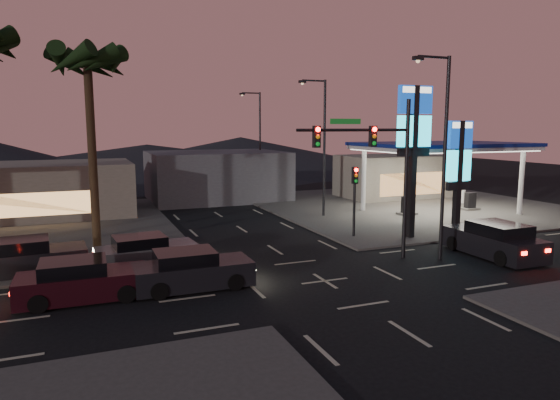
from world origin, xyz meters
name	(u,v)px	position (x,y,z in m)	size (l,w,h in m)	color
ground	(325,281)	(0.00, 0.00, 0.00)	(140.00, 140.00, 0.00)	black
corner_lot_ne	(408,205)	(16.00, 16.00, 0.06)	(24.00, 24.00, 0.12)	#47443F
gas_station	(442,148)	(16.00, 12.00, 5.08)	(12.20, 8.20, 5.47)	silver
convenience_store	(394,176)	(18.00, 21.00, 2.00)	(10.00, 6.00, 4.00)	#726B5B
pylon_sign_tall	(414,131)	(8.50, 5.50, 6.39)	(2.20, 0.35, 9.00)	black
pylon_sign_short	(459,161)	(11.00, 4.50, 4.66)	(1.60, 0.35, 7.00)	black
traffic_signal_mast	(377,156)	(3.76, 1.99, 5.23)	(6.10, 0.39, 8.00)	black
pedestal_signal	(355,190)	(5.50, 6.98, 2.92)	(0.32, 0.39, 4.30)	black
streetlight_near	(442,146)	(6.79, 1.00, 5.72)	(2.14, 0.25, 10.00)	black
streetlight_mid	(322,140)	(6.79, 14.00, 5.72)	(2.14, 0.25, 10.00)	black
streetlight_far	(258,137)	(6.79, 28.00, 5.72)	(2.14, 0.25, 10.00)	black
palm_a	(88,73)	(-9.00, 9.50, 9.43)	(4.41, 4.41, 10.86)	black
building_far_west	(17,191)	(-14.00, 22.00, 2.00)	(16.00, 8.00, 4.00)	#726B5B
building_far_mid	(216,176)	(2.00, 26.00, 2.20)	(12.00, 9.00, 4.40)	#4C4C51
hill_right	(241,152)	(15.00, 60.00, 2.50)	(50.00, 50.00, 5.00)	black
hill_center	(147,158)	(0.00, 60.00, 2.00)	(60.00, 60.00, 4.00)	black
car_lane_a_front	(191,271)	(-5.57, 1.21, 0.75)	(4.98, 2.12, 1.61)	black
car_lane_a_mid	(81,281)	(-9.83, 1.38, 0.75)	(4.98, 2.17, 1.61)	black
car_lane_b_front	(145,253)	(-6.98, 5.09, 0.72)	(4.92, 2.38, 1.56)	slate
car_lane_b_mid	(26,258)	(-12.12, 5.90, 0.77)	(5.21, 2.44, 1.66)	black
suv_station	(494,241)	(10.00, 0.49, 0.84)	(2.45, 5.47, 1.80)	black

